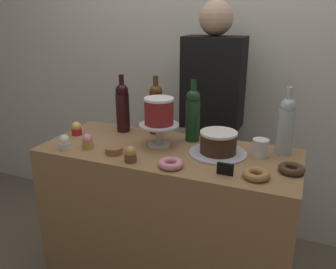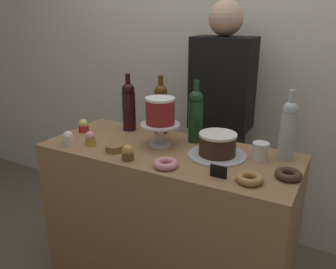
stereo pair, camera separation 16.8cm
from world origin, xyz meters
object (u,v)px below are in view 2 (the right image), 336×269
(cookie_stack, at_px, (114,148))
(white_layer_cake, at_px, (160,111))
(cake_stand_pedestal, at_px, (160,131))
(chocolate_round_cake, at_px, (218,144))
(donut_pink, at_px, (166,164))
(wine_bottle_amber, at_px, (161,108))
(price_sign_chalkboard, at_px, (218,171))
(cupcake_strawberry, at_px, (90,139))
(wine_bottle_clear, at_px, (288,129))
(wine_bottle_dark_red, at_px, (129,105))
(cupcake_vanilla, at_px, (68,139))
(coffee_cup_ceramic, at_px, (260,152))
(donut_chocolate, at_px, (288,174))
(cupcake_lemon, at_px, (84,126))
(barista_figure, at_px, (220,129))
(donut_maple, at_px, (249,178))
(wine_bottle_green, at_px, (196,115))
(cupcake_caramel, at_px, (128,153))

(cookie_stack, bearing_deg, white_layer_cake, 48.40)
(cake_stand_pedestal, relative_size, white_layer_cake, 1.37)
(chocolate_round_cake, height_order, cookie_stack, chocolate_round_cake)
(donut_pink, bearing_deg, wine_bottle_amber, 122.11)
(white_layer_cake, bearing_deg, price_sign_chalkboard, -27.50)
(white_layer_cake, xyz_separation_m, cupcake_strawberry, (-0.32, -0.17, -0.15))
(wine_bottle_amber, height_order, wine_bottle_clear, same)
(cookie_stack, bearing_deg, wine_bottle_dark_red, 111.75)
(cake_stand_pedestal, bearing_deg, cupcake_vanilla, -152.27)
(white_layer_cake, bearing_deg, chocolate_round_cake, 0.95)
(donut_pink, bearing_deg, wine_bottle_clear, 38.26)
(wine_bottle_amber, bearing_deg, coffee_cup_ceramic, -11.97)
(wine_bottle_amber, xyz_separation_m, donut_chocolate, (0.74, -0.25, -0.13))
(cupcake_lemon, height_order, cupcake_vanilla, same)
(white_layer_cake, xyz_separation_m, wine_bottle_amber, (-0.10, 0.18, -0.04))
(white_layer_cake, xyz_separation_m, barista_figure, (0.13, 0.54, -0.23))
(chocolate_round_cake, distance_m, wine_bottle_dark_red, 0.61)
(chocolate_round_cake, bearing_deg, cupcake_strawberry, -164.47)
(cake_stand_pedestal, distance_m, coffee_cup_ceramic, 0.50)
(chocolate_round_cake, xyz_separation_m, donut_maple, (0.21, -0.19, -0.05))
(cake_stand_pedestal, distance_m, chocolate_round_cake, 0.31)
(coffee_cup_ceramic, bearing_deg, wine_bottle_green, 166.59)
(cupcake_lemon, height_order, cupcake_caramel, same)
(donut_pink, relative_size, coffee_cup_ceramic, 1.32)
(donut_pink, height_order, coffee_cup_ceramic, coffee_cup_ceramic)
(wine_bottle_dark_red, relative_size, cupcake_vanilla, 4.38)
(cupcake_strawberry, distance_m, price_sign_chalkboard, 0.71)
(cupcake_lemon, distance_m, donut_maple, 1.02)
(wine_bottle_amber, bearing_deg, cake_stand_pedestal, -61.36)
(cookie_stack, bearing_deg, price_sign_chalkboard, -2.56)
(wine_bottle_dark_red, xyz_separation_m, barista_figure, (0.41, 0.40, -0.19))
(coffee_cup_ceramic, bearing_deg, donut_chocolate, -40.27)
(cupcake_vanilla, distance_m, cupcake_caramel, 0.38)
(cake_stand_pedestal, distance_m, barista_figure, 0.57)
(cupcake_lemon, distance_m, price_sign_chalkboard, 0.90)
(wine_bottle_clear, xyz_separation_m, donut_chocolate, (0.05, -0.20, -0.13))
(chocolate_round_cake, relative_size, cupcake_vanilla, 2.38)
(cupcake_caramel, bearing_deg, wine_bottle_amber, 98.08)
(chocolate_round_cake, distance_m, wine_bottle_clear, 0.32)
(chocolate_round_cake, distance_m, wine_bottle_green, 0.24)
(donut_maple, distance_m, price_sign_chalkboard, 0.13)
(wine_bottle_amber, height_order, cupcake_lemon, wine_bottle_amber)
(cake_stand_pedestal, height_order, donut_maple, cake_stand_pedestal)
(cookie_stack, bearing_deg, coffee_cup_ceramic, 19.58)
(white_layer_cake, height_order, price_sign_chalkboard, white_layer_cake)
(wine_bottle_green, bearing_deg, donut_maple, -40.28)
(cupcake_lemon, relative_size, coffee_cup_ceramic, 0.87)
(cupcake_strawberry, xyz_separation_m, barista_figure, (0.44, 0.70, -0.08))
(chocolate_round_cake, xyz_separation_m, wine_bottle_amber, (-0.40, 0.17, 0.08))
(cupcake_lemon, xyz_separation_m, donut_maple, (1.01, -0.17, -0.02))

